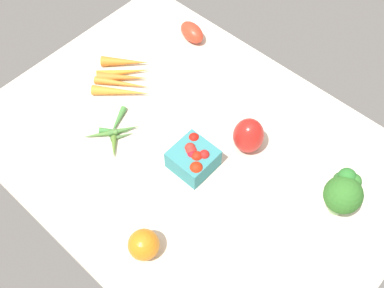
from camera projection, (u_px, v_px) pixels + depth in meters
The scene contains 8 objects.
tablecloth at pixel (192, 151), 114.99cm from camera, with size 104.00×76.00×2.00cm, color beige.
roma_tomato at pixel (192, 32), 133.46cm from camera, with size 8.66×5.11×5.11cm, color red.
okra_pile at pixel (115, 132), 115.95cm from camera, with size 11.75×14.36×1.78cm.
broccoli_head at pixel (344, 192), 99.20cm from camera, with size 8.54×9.52×11.52cm.
carrot_bunch at pixel (123, 77), 125.53cm from camera, with size 20.36×19.50×2.98cm.
heirloom_tomato_orange at pixel (144, 245), 96.67cm from camera, with size 6.83×6.83×6.83cm, color orange.
bell_pepper_red at pixel (248, 136), 110.28cm from camera, with size 7.52×7.52×9.92cm, color red.
berry_basket at pixel (193, 158), 108.62cm from camera, with size 9.74×9.74×6.80cm.
Camera 1 is at (41.73, -45.92, 97.82)cm, focal length 42.72 mm.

